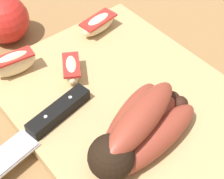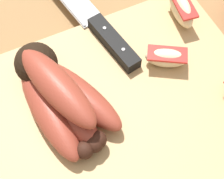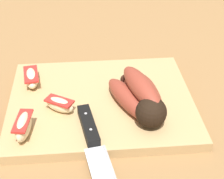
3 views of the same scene
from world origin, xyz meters
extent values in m
plane|color=olive|center=(0.00, 0.00, 0.00)|extent=(6.00, 6.00, 0.00)
cube|color=tan|center=(0.01, 0.00, 0.01)|extent=(0.36, 0.30, 0.02)
sphere|color=black|center=(0.10, -0.09, 0.05)|extent=(0.06, 0.06, 0.06)
ellipsoid|color=brown|center=(0.11, -0.03, 0.04)|extent=(0.05, 0.15, 0.04)
sphere|color=black|center=(0.09, 0.04, 0.04)|extent=(0.02, 0.02, 0.02)
ellipsoid|color=brown|center=(0.09, -0.03, 0.04)|extent=(0.07, 0.15, 0.04)
sphere|color=black|center=(0.07, 0.04, 0.04)|extent=(0.02, 0.02, 0.02)
ellipsoid|color=brown|center=(0.07, -0.03, 0.04)|extent=(0.09, 0.15, 0.04)
sphere|color=black|center=(0.07, 0.03, 0.04)|extent=(0.02, 0.02, 0.02)
ellipsoid|color=brown|center=(0.09, -0.04, 0.07)|extent=(0.08, 0.14, 0.04)
cube|color=black|center=(-0.01, -0.09, 0.03)|extent=(0.04, 0.10, 0.02)
cylinder|color=#B2B2B7|center=(-0.02, -0.07, 0.04)|extent=(0.00, 0.01, 0.00)
cylinder|color=#B2B2B7|center=(-0.01, -0.11, 0.04)|extent=(0.01, 0.01, 0.00)
ellipsoid|color=beige|center=(-0.13, 0.06, 0.03)|extent=(0.04, 0.07, 0.03)
cube|color=red|center=(-0.13, 0.06, 0.04)|extent=(0.04, 0.07, 0.00)
ellipsoid|color=beige|center=(-0.12, -0.10, 0.04)|extent=(0.03, 0.07, 0.04)
cube|color=red|center=(-0.12, -0.10, 0.05)|extent=(0.03, 0.06, 0.00)
ellipsoid|color=beige|center=(-0.07, -0.03, 0.03)|extent=(0.06, 0.05, 0.03)
cube|color=red|center=(-0.07, -0.03, 0.04)|extent=(0.06, 0.05, 0.00)
sphere|color=red|center=(-0.23, -0.06, 0.04)|extent=(0.08, 0.08, 0.08)
camera|label=1|loc=(0.27, -0.23, 0.41)|focal=56.97mm
camera|label=2|loc=(0.12, 0.18, 0.43)|focal=56.66mm
camera|label=3|loc=(-0.01, -0.58, 0.44)|focal=57.68mm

